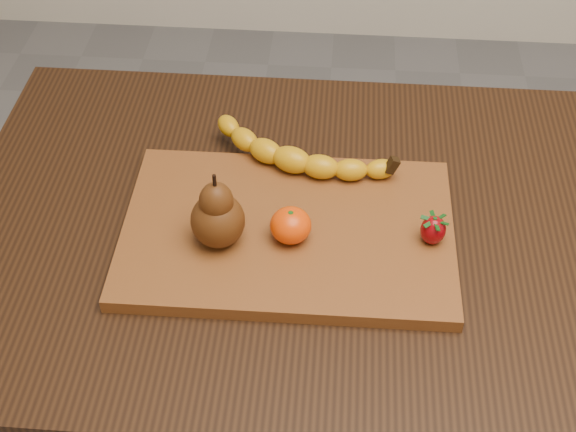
# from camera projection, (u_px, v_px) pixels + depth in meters

# --- Properties ---
(table) EXTENTS (1.00, 0.70, 0.76)m
(table) POSITION_uv_depth(u_px,v_px,m) (307.00, 269.00, 1.19)
(table) COLOR black
(table) RESTS_ON ground
(cutting_board) EXTENTS (0.45, 0.30, 0.02)m
(cutting_board) POSITION_uv_depth(u_px,v_px,m) (288.00, 232.00, 1.10)
(cutting_board) COLOR brown
(cutting_board) RESTS_ON table
(banana) EXTENTS (0.25, 0.14, 0.04)m
(banana) POSITION_uv_depth(u_px,v_px,m) (292.00, 160.00, 1.16)
(banana) COLOR #D39709
(banana) RESTS_ON cutting_board
(pear) EXTENTS (0.10, 0.10, 0.11)m
(pear) POSITION_uv_depth(u_px,v_px,m) (217.00, 209.00, 1.03)
(pear) COLOR #4B260C
(pear) RESTS_ON cutting_board
(mandarin) EXTENTS (0.06, 0.06, 0.05)m
(mandarin) POSITION_uv_depth(u_px,v_px,m) (291.00, 225.00, 1.06)
(mandarin) COLOR #E93E02
(mandarin) RESTS_ON cutting_board
(strawberry) EXTENTS (0.04, 0.04, 0.04)m
(strawberry) POSITION_uv_depth(u_px,v_px,m) (433.00, 229.00, 1.06)
(strawberry) COLOR #820309
(strawberry) RESTS_ON cutting_board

